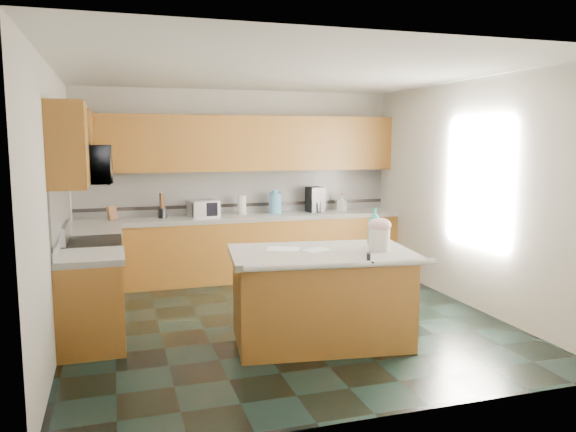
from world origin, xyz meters
name	(u,v)px	position (x,y,z in m)	size (l,w,h in m)	color
floor	(285,321)	(0.00, 0.00, 0.00)	(4.60, 4.60, 0.00)	black
ceiling	(284,71)	(0.00, 0.00, 2.70)	(4.60, 4.60, 0.00)	white
wall_back	(238,184)	(0.00, 2.32, 1.35)	(4.60, 0.04, 2.70)	silver
wall_front	(383,233)	(0.00, -2.32, 1.35)	(4.60, 0.04, 2.70)	silver
wall_left	(52,207)	(-2.32, 0.00, 1.35)	(0.04, 4.60, 2.70)	silver
wall_right	(469,194)	(2.32, 0.00, 1.35)	(0.04, 4.60, 2.70)	silver
back_base_cab	(244,249)	(0.00, 2.00, 0.43)	(4.60, 0.60, 0.86)	#543310
back_countertop	(243,218)	(0.00, 2.00, 0.89)	(4.60, 0.64, 0.06)	white
back_upper_cab	(241,143)	(0.00, 2.13, 1.94)	(4.60, 0.33, 0.78)	#543310
back_backsplash	(239,192)	(0.00, 2.29, 1.24)	(4.60, 0.02, 0.63)	silver
back_accent_band	(239,205)	(0.00, 2.28, 1.04)	(4.60, 0.01, 0.05)	black
left_base_cab_rear	(96,270)	(-2.00, 1.29, 0.43)	(0.60, 0.82, 0.86)	#543310
left_counter_rear	(94,232)	(-2.00, 1.29, 0.89)	(0.64, 0.82, 0.06)	white
left_base_cab_front	(91,305)	(-2.00, -0.24, 0.43)	(0.60, 0.72, 0.86)	#543310
left_counter_front	(89,257)	(-2.00, -0.24, 0.89)	(0.64, 0.72, 0.06)	white
left_backsplash	(61,212)	(-2.29, 0.55, 1.24)	(0.02, 2.30, 0.63)	silver
left_accent_band	(63,230)	(-2.28, 0.55, 1.04)	(0.01, 2.30, 0.05)	black
left_upper_cab_rear	(78,144)	(-2.13, 1.42, 1.94)	(0.33, 1.09, 0.78)	#543310
left_upper_cab_front	(68,145)	(-2.13, -0.24, 1.94)	(0.33, 0.72, 0.78)	#543310
range_body	(94,285)	(-2.00, 0.50, 0.44)	(0.60, 0.76, 0.88)	#B7B7BC
range_oven_door	(122,286)	(-1.71, 0.50, 0.40)	(0.02, 0.68, 0.55)	black
range_cooktop	(92,243)	(-2.00, 0.50, 0.90)	(0.62, 0.78, 0.04)	black
range_handle	(123,252)	(-1.68, 0.50, 0.78)	(0.02, 0.02, 0.66)	#B7B7BC
range_backguard	(65,233)	(-2.26, 0.50, 1.02)	(0.06, 0.76, 0.18)	#B7B7BC
microwave	(88,164)	(-2.00, 0.50, 1.73)	(0.73, 0.50, 0.41)	#B7B7BC
island_base	(321,300)	(0.15, -0.74, 0.43)	(1.65, 0.94, 0.86)	#543310
island_top	(321,254)	(0.15, -0.74, 0.89)	(1.75, 1.04, 0.06)	white
island_bullnose	(342,265)	(0.15, -1.26, 0.89)	(0.06, 0.06, 1.75)	white
treat_jar	(379,239)	(0.69, -0.89, 1.03)	(0.21, 0.21, 0.22)	silver
treat_jar_lid	(380,225)	(0.69, -0.89, 1.17)	(0.23, 0.23, 0.14)	beige
treat_jar_knob	(380,220)	(0.69, -0.89, 1.22)	(0.03, 0.03, 0.07)	tan
treat_jar_knob_end_l	(376,220)	(0.65, -0.89, 1.22)	(0.04, 0.04, 0.04)	tan
treat_jar_knob_end_r	(383,220)	(0.73, -0.89, 1.22)	(0.04, 0.04, 0.04)	tan
soap_bottle_island	(375,227)	(0.75, -0.68, 1.12)	(0.15, 0.15, 0.39)	#28B9AC
paper_sheet_a	(317,250)	(0.12, -0.70, 0.92)	(0.26, 0.19, 0.00)	white
paper_sheet_b	(284,249)	(-0.18, -0.55, 0.92)	(0.32, 0.24, 0.00)	white
clamp_body	(368,258)	(0.41, -1.24, 0.93)	(0.03, 0.11, 0.09)	black
clamp_handle	(371,262)	(0.41, -1.30, 0.91)	(0.02, 0.02, 0.07)	black
knife_block	(112,213)	(-1.79, 2.05, 1.01)	(0.10, 0.09, 0.19)	#472814
utensil_crock	(162,213)	(-1.12, 2.08, 0.99)	(0.11, 0.11, 0.14)	black
utensil_bundle	(162,200)	(-1.12, 2.08, 1.17)	(0.07, 0.07, 0.21)	#472814
toaster_oven	(203,209)	(-0.56, 2.05, 1.03)	(0.39, 0.27, 0.23)	#B7B7BC
toaster_oven_door	(205,210)	(-0.56, 1.92, 1.03)	(0.35, 0.01, 0.19)	black
paper_towel	(242,205)	(0.00, 2.10, 1.06)	(0.12, 0.12, 0.27)	white
paper_towel_base	(242,214)	(0.00, 2.10, 0.93)	(0.18, 0.18, 0.01)	#B7B7BC
water_jug	(275,203)	(0.49, 2.06, 1.07)	(0.18, 0.18, 0.30)	#559CC7
water_jug_neck	(275,191)	(0.49, 2.06, 1.25)	(0.09, 0.09, 0.04)	#559CC7
coffee_maker	(315,199)	(1.11, 2.08, 1.11)	(0.22, 0.24, 0.37)	black
coffee_carafe	(316,207)	(1.11, 2.02, 1.00)	(0.15, 0.15, 0.15)	black
soap_bottle_back	(342,203)	(1.54, 2.05, 1.04)	(0.11, 0.11, 0.24)	white
soap_back_cap	(342,194)	(1.54, 2.05, 1.18)	(0.02, 0.02, 0.03)	red
window_light_proxy	(478,182)	(2.29, -0.20, 1.50)	(0.02, 1.40, 1.10)	white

